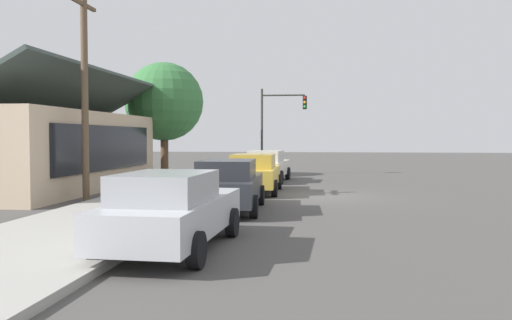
# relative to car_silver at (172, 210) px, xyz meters

# --- Properties ---
(ground_plane) EXTENTS (120.00, 120.00, 0.00)m
(ground_plane) POSITION_rel_car_silver_xyz_m (10.21, -2.87, -0.82)
(ground_plane) COLOR #4C4947
(sidewalk_curb) EXTENTS (60.00, 4.20, 0.16)m
(sidewalk_curb) POSITION_rel_car_silver_xyz_m (10.21, 2.73, -0.74)
(sidewalk_curb) COLOR #A3A099
(sidewalk_curb) RESTS_ON ground
(car_silver) EXTENTS (4.93, 2.13, 1.59)m
(car_silver) POSITION_rel_car_silver_xyz_m (0.00, 0.00, 0.00)
(car_silver) COLOR silver
(car_silver) RESTS_ON ground
(car_charcoal) EXTENTS (4.87, 2.18, 1.59)m
(car_charcoal) POSITION_rel_car_silver_xyz_m (5.76, -0.12, -0.00)
(car_charcoal) COLOR #2D3035
(car_charcoal) RESTS_ON ground
(car_mustard) EXTENTS (4.81, 2.15, 1.59)m
(car_mustard) POSITION_rel_car_silver_xyz_m (11.20, -0.21, 0.00)
(car_mustard) COLOR gold
(car_mustard) RESTS_ON ground
(car_ivory) EXTENTS (4.67, 2.16, 1.59)m
(car_ivory) POSITION_rel_car_silver_xyz_m (16.83, -0.15, -0.00)
(car_ivory) COLOR silver
(car_ivory) RESTS_ON ground
(storefront_building) EXTENTS (12.67, 6.48, 5.09)m
(storefront_building) POSITION_rel_car_silver_xyz_m (11.24, 9.11, 0.98)
(storefront_building) COLOR #CCB293
(storefront_building) RESTS_ON ground
(shade_tree) EXTENTS (4.43, 4.43, 6.49)m
(shade_tree) POSITION_rel_car_silver_xyz_m (19.15, 5.97, 3.45)
(shade_tree) COLOR brown
(shade_tree) RESTS_ON ground
(traffic_light_main) EXTENTS (0.37, 2.79, 5.20)m
(traffic_light_main) POSITION_rel_car_silver_xyz_m (22.04, -0.33, 2.67)
(traffic_light_main) COLOR #383833
(traffic_light_main) RESTS_ON ground
(utility_pole_wooden) EXTENTS (1.80, 0.24, 7.50)m
(utility_pole_wooden) POSITION_rel_car_silver_xyz_m (7.61, 5.33, 3.11)
(utility_pole_wooden) COLOR brown
(utility_pole_wooden) RESTS_ON ground
(fire_hydrant_red) EXTENTS (0.22, 0.22, 0.71)m
(fire_hydrant_red) POSITION_rel_car_silver_xyz_m (12.42, 1.33, -0.32)
(fire_hydrant_red) COLOR red
(fire_hydrant_red) RESTS_ON sidewalk_curb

